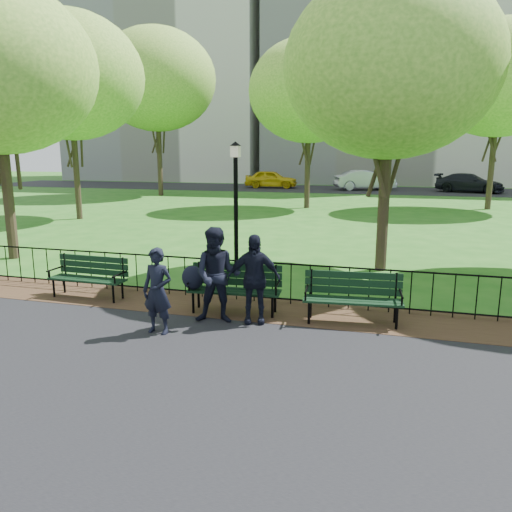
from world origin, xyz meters
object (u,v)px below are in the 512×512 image
(park_bench_main, at_px, (215,280))
(person_left, at_px, (158,291))
(park_bench_left_a, at_px, (90,272))
(tree_far_e, at_px, (500,79))
(taxi, at_px, (271,179))
(park_bench_right_a, at_px, (353,292))
(tree_mid_w, at_px, (69,76))
(sedan_dark, at_px, (469,183))
(tree_near_e, at_px, (391,67))
(tree_far_w, at_px, (157,80))
(lamppost, at_px, (236,203))
(person_right, at_px, (254,279))
(sedan_silver, at_px, (365,180))
(person_mid, at_px, (218,275))
(tree_far_c, at_px, (309,91))

(park_bench_main, bearing_deg, person_left, -116.90)
(park_bench_left_a, xyz_separation_m, tree_far_e, (11.26, 21.11, 6.38))
(taxi, bearing_deg, park_bench_right_a, -168.51)
(tree_mid_w, height_order, tree_far_e, tree_far_e)
(person_left, distance_m, sedan_dark, 36.03)
(tree_near_e, distance_m, tree_far_w, 25.86)
(tree_far_e, bearing_deg, taxi, 141.28)
(lamppost, height_order, sedan_dark, lamppost)
(park_bench_right_a, relative_size, tree_far_w, 0.16)
(tree_near_e, bearing_deg, sedan_dark, 78.92)
(tree_far_w, relative_size, sedan_dark, 2.30)
(person_right, bearing_deg, taxi, 89.43)
(person_right, bearing_deg, park_bench_left_a, 156.74)
(person_right, xyz_separation_m, sedan_silver, (-0.26, 34.06, -0.02))
(park_bench_right_a, bearing_deg, taxi, 101.28)
(sedan_silver, bearing_deg, person_mid, 158.37)
(park_bench_main, bearing_deg, park_bench_left_a, 170.32)
(tree_far_w, height_order, person_right, tree_far_w)
(park_bench_left_a, bearing_deg, tree_far_e, 63.67)
(tree_far_c, xyz_separation_m, tree_far_w, (-11.77, 5.20, 1.66))
(park_bench_main, distance_m, tree_far_e, 23.72)
(park_bench_main, distance_m, sedan_silver, 33.67)
(park_bench_right_a, xyz_separation_m, lamppost, (-3.34, 3.17, 1.27))
(lamppost, bearing_deg, park_bench_right_a, -43.56)
(park_bench_right_a, bearing_deg, person_right, -168.85)
(tree_far_e, bearing_deg, sedan_silver, 121.62)
(park_bench_left_a, distance_m, person_mid, 3.40)
(lamppost, distance_m, person_mid, 4.09)
(tree_mid_w, height_order, taxi, tree_mid_w)
(park_bench_main, distance_m, tree_far_w, 28.82)
(park_bench_right_a, distance_m, taxi, 35.27)
(sedan_silver, bearing_deg, tree_far_c, 150.07)
(person_left, bearing_deg, park_bench_left_a, 150.53)
(tree_far_e, distance_m, person_right, 23.73)
(person_mid, height_order, person_right, person_mid)
(tree_mid_w, relative_size, person_mid, 5.19)
(tree_far_c, bearing_deg, lamppost, -86.48)
(person_mid, bearing_deg, park_bench_left_a, 155.30)
(lamppost, bearing_deg, sedan_dark, 72.80)
(park_bench_main, xyz_separation_m, person_left, (-0.55, -1.39, 0.12))
(tree_near_e, relative_size, tree_mid_w, 0.81)
(tree_mid_w, distance_m, tree_far_e, 21.82)
(tree_far_e, relative_size, sedan_silver, 2.01)
(tree_far_w, height_order, taxi, tree_far_w)
(tree_far_e, xyz_separation_m, tree_far_w, (-21.63, 3.09, 1.13))
(park_bench_right_a, height_order, person_left, person_left)
(tree_far_e, bearing_deg, park_bench_main, -111.12)
(sedan_dark, bearing_deg, taxi, 104.97)
(tree_near_e, xyz_separation_m, person_right, (-2.13, -5.06, -4.39))
(person_right, height_order, sedan_silver, person_right)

